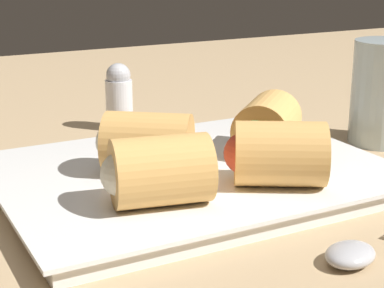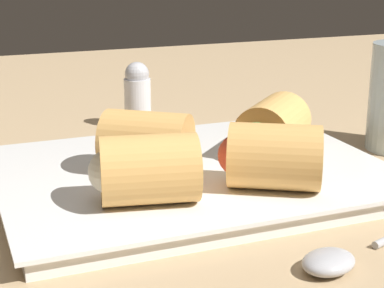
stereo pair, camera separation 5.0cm
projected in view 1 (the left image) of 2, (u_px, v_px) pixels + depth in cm
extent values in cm
cube|color=tan|center=(172.00, 206.00, 48.08)|extent=(180.00, 140.00, 2.00)
cube|color=white|center=(192.00, 178.00, 49.24)|extent=(27.94, 21.36, 1.20)
cube|color=white|center=(192.00, 169.00, 49.02)|extent=(29.06, 22.22, 0.30)
cylinder|color=#DBA356|center=(161.00, 171.00, 41.28)|extent=(7.10, 5.78, 4.58)
sphere|color=beige|center=(123.00, 174.00, 40.64)|extent=(2.98, 2.98, 2.98)
cylinder|color=#DBA356|center=(280.00, 154.00, 44.65)|extent=(7.74, 7.11, 4.58)
sphere|color=#B23D2D|center=(245.00, 153.00, 44.74)|extent=(2.98, 2.98, 2.98)
cylinder|color=#DBA356|center=(268.00, 125.00, 51.99)|extent=(7.72, 7.66, 4.58)
sphere|color=#56843D|center=(261.00, 133.00, 49.76)|extent=(2.98, 2.98, 2.98)
cylinder|color=#DBA356|center=(148.00, 143.00, 47.05)|extent=(7.78, 7.42, 4.58)
sphere|color=beige|center=(116.00, 142.00, 47.40)|extent=(2.98, 2.98, 2.98)
ellipsoid|color=#B2B2B7|center=(350.00, 255.00, 36.96)|extent=(4.07, 3.56, 1.19)
cylinder|color=silver|center=(119.00, 105.00, 64.11)|extent=(2.71, 2.71, 4.99)
sphere|color=#B7B7BC|center=(118.00, 75.00, 63.24)|extent=(2.44, 2.44, 2.44)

